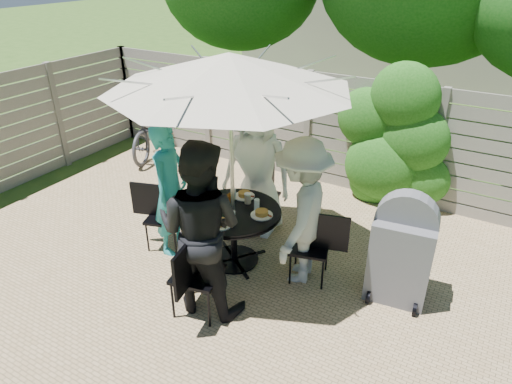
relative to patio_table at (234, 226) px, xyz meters
The scene contains 22 objects.
patio_table is the anchor object (origin of this frame).
umbrella 1.86m from the patio_table, 146.31° to the right, with size 3.05×3.05×2.56m.
chair_back 1.00m from the patio_table, 99.73° to the left, with size 0.47×0.67×0.91m.
person_back 0.94m from the patio_table, 99.82° to the left, with size 0.93×0.60×1.90m, color white.
chair_left 1.00m from the patio_table, behind, with size 0.69×0.54×0.90m.
person_left 0.89m from the patio_table, behind, with size 0.62×0.41×1.70m, color teal.
chair_front 0.99m from the patio_table, 80.15° to the right, with size 0.56×0.75×0.99m.
person_front 0.94m from the patio_table, 80.18° to the right, with size 0.94×0.73×1.93m, color black.
chair_right 1.00m from the patio_table, ahead, with size 0.68×0.53×0.90m.
person_right 0.90m from the patio_table, ahead, with size 1.13×0.65×1.75m, color #B0B2AD.
plate_back 0.44m from the patio_table, 99.82° to the left, with size 0.26×0.26×0.06m.
plate_left 0.44m from the patio_table, behind, with size 0.26×0.26×0.06m.
plate_front 0.44m from the patio_table, 80.18° to the right, with size 0.26×0.26×0.06m.
plate_right 0.44m from the patio_table, ahead, with size 0.26×0.26×0.06m.
glass_back 0.41m from the patio_table, 121.82° to the left, with size 0.07×0.07×0.14m, color silver.
glass_left 0.41m from the patio_table, 148.18° to the right, with size 0.07×0.07×0.14m, color silver.
glass_front 0.41m from the patio_table, 58.18° to the right, with size 0.07×0.07×0.14m, color silver.
glass_right 0.41m from the patio_table, 31.82° to the left, with size 0.07×0.07×0.14m, color silver.
syrup_jug 0.31m from the patio_table, 150.02° to the left, with size 0.09×0.09×0.16m, color #59280C.
coffee_cup 0.37m from the patio_table, 75.38° to the left, with size 0.08×0.08×0.12m, color #C6B293.
bicycle 3.88m from the patio_table, 145.30° to the left, with size 0.66×1.90×1.00m, color #333338.
bbq_grill 1.94m from the patio_table, 11.22° to the left, with size 0.69×0.57×1.31m.
Camera 1 is at (2.84, -3.51, 3.44)m, focal length 32.00 mm.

